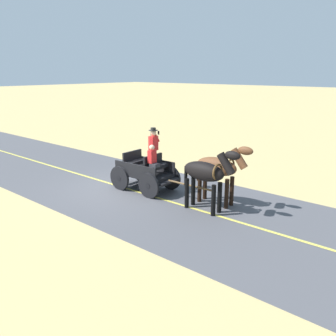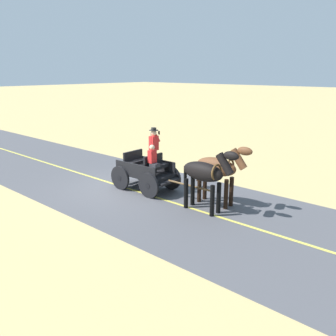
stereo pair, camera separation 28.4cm
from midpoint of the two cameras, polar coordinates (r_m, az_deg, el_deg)
ground_plane at (r=14.69m, az=-6.57°, el=-3.05°), size 200.00×200.00×0.00m
road_surface at (r=14.69m, az=-6.57°, el=-3.04°), size 6.40×160.00×0.01m
road_centre_stripe at (r=14.69m, az=-6.57°, el=-3.02°), size 0.12×160.00×0.00m
horse_drawn_carriage at (r=14.07m, az=-2.80°, el=-0.32°), size 1.48×4.51×2.50m
horse_near_side at (r=12.49m, az=8.72°, el=-0.08°), size 0.64×2.13×2.21m
horse_off_side at (r=11.83m, az=6.67°, el=-0.88°), size 0.57×2.13×2.21m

